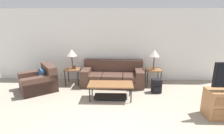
{
  "coord_description": "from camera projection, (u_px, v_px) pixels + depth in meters",
  "views": [
    {
      "loc": [
        0.13,
        -2.32,
        2.23
      ],
      "look_at": [
        -0.03,
        2.88,
        0.8
      ],
      "focal_mm": 28.0,
      "sensor_mm": 36.0,
      "label": 1
    }
  ],
  "objects": [
    {
      "name": "wall_back",
      "position": [
        114.0,
        45.0,
        6.39
      ],
      "size": [
        8.83,
        0.06,
        2.6
      ],
      "color": "white",
      "rests_on": "ground_plane"
    },
    {
      "name": "couch",
      "position": [
        113.0,
        76.0,
        6.14
      ],
      "size": [
        2.14,
        1.01,
        0.82
      ],
      "color": "#4C3328",
      "rests_on": "ground_plane"
    },
    {
      "name": "armchair",
      "position": [
        39.0,
        82.0,
        5.63
      ],
      "size": [
        1.41,
        1.41,
        0.8
      ],
      "color": "#4C3328",
      "rests_on": "ground_plane"
    },
    {
      "name": "coffee_table",
      "position": [
        111.0,
        88.0,
        4.97
      ],
      "size": [
        1.26,
        0.57,
        0.47
      ],
      "color": "brown",
      "rests_on": "ground_plane"
    },
    {
      "name": "side_table_left",
      "position": [
        73.0,
        70.0,
        6.08
      ],
      "size": [
        0.53,
        0.5,
        0.57
      ],
      "color": "brown",
      "rests_on": "ground_plane"
    },
    {
      "name": "side_table_right",
      "position": [
        153.0,
        71.0,
        6.0
      ],
      "size": [
        0.53,
        0.5,
        0.57
      ],
      "color": "brown",
      "rests_on": "ground_plane"
    },
    {
      "name": "table_lamp_left",
      "position": [
        72.0,
        53.0,
        5.92
      ],
      "size": [
        0.35,
        0.35,
        0.67
      ],
      "color": "#472D1E",
      "rests_on": "side_table_left"
    },
    {
      "name": "table_lamp_right",
      "position": [
        154.0,
        54.0,
        5.84
      ],
      "size": [
        0.35,
        0.35,
        0.67
      ],
      "color": "#472D1E",
      "rests_on": "side_table_right"
    },
    {
      "name": "backpack",
      "position": [
        156.0,
        86.0,
        5.45
      ],
      "size": [
        0.3,
        0.26,
        0.43
      ],
      "color": "black",
      "rests_on": "ground_plane"
    },
    {
      "name": "picture_frame",
      "position": [
        74.0,
        67.0,
        5.98
      ],
      "size": [
        0.1,
        0.04,
        0.13
      ],
      "color": "#4C3828",
      "rests_on": "side_table_left"
    }
  ]
}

